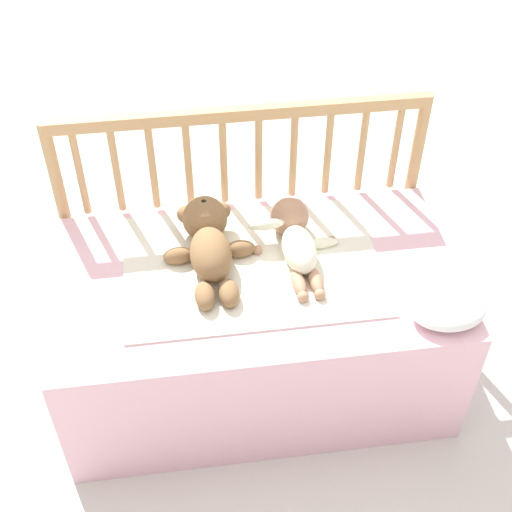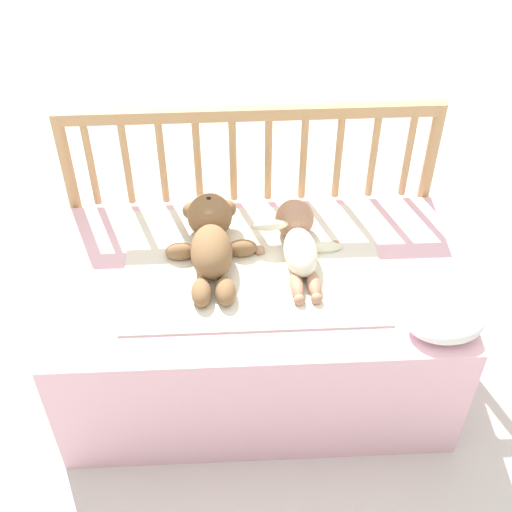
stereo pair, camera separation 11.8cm
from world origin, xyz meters
name	(u,v)px [view 1 (the left image)]	position (x,y,z in m)	size (l,w,h in m)	color
ground_plane	(256,372)	(0.00, 0.00, 0.00)	(12.00, 12.00, 0.00)	silver
crib_mattress	(257,327)	(0.00, 0.00, 0.22)	(1.10, 0.61, 0.44)	#EDB7C6
crib_rail	(241,172)	(0.00, 0.33, 0.53)	(1.10, 0.04, 0.75)	tan
blanket	(252,265)	(-0.01, 0.04, 0.44)	(0.70, 0.48, 0.01)	silver
teddy_bear	(209,241)	(-0.12, 0.09, 0.49)	(0.26, 0.37, 0.13)	olive
baby	(295,238)	(0.12, 0.08, 0.48)	(0.26, 0.35, 0.11)	#EAEACC
small_pillow	(448,310)	(0.46, -0.22, 0.47)	(0.20, 0.14, 0.06)	white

